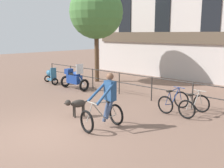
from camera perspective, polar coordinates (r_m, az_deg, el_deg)
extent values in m
plane|color=#7A5B4C|center=(7.98, -13.92, -10.40)|extent=(60.00, 60.00, 0.00)
cylinder|color=#2D2B28|center=(16.73, -12.88, 2.66)|extent=(0.05, 0.05, 1.05)
cylinder|color=#2D2B28|center=(15.22, -8.96, 1.99)|extent=(0.05, 0.05, 1.05)
cylinder|color=#2D2B28|center=(13.79, -4.21, 1.18)|extent=(0.05, 0.05, 1.05)
cylinder|color=#2D2B28|center=(12.49, 1.58, 0.17)|extent=(0.05, 0.05, 1.05)
cylinder|color=#2D2B28|center=(11.34, 8.63, -1.06)|extent=(0.05, 0.05, 1.05)
cylinder|color=#2D2B28|center=(10.41, 17.10, -2.51)|extent=(0.05, 0.05, 1.05)
cylinder|color=#2D2B28|center=(11.25, 8.70, 1.41)|extent=(15.00, 0.04, 0.04)
cylinder|color=#2D2B28|center=(11.33, 8.64, -0.80)|extent=(15.00, 0.04, 0.04)
cube|color=beige|center=(16.27, 21.34, 15.54)|extent=(18.00, 0.60, 8.73)
cube|color=brown|center=(15.87, 20.38, 9.34)|extent=(17.10, 0.12, 0.70)
cube|color=black|center=(19.39, 2.83, 16.69)|extent=(1.10, 0.06, 4.89)
cube|color=black|center=(17.50, 11.02, 17.13)|extent=(1.10, 0.06, 4.89)
torus|color=black|center=(7.71, -5.49, -8.18)|extent=(0.68, 0.16, 0.68)
torus|color=black|center=(8.33, 0.91, -6.67)|extent=(0.68, 0.16, 0.68)
cylinder|color=#9E998E|center=(7.87, -2.89, -5.93)|extent=(0.10, 0.49, 0.60)
cylinder|color=#9E998E|center=(8.07, -0.97, -5.74)|extent=(0.07, 0.23, 0.52)
cylinder|color=#9E998E|center=(7.85, -2.32, -4.02)|extent=(0.13, 0.66, 0.10)
cylinder|color=#9E998E|center=(8.20, -0.29, -7.13)|extent=(0.09, 0.44, 0.08)
cylinder|color=#9E998E|center=(8.19, 0.26, -5.30)|extent=(0.06, 0.27, 0.47)
cylinder|color=#9E998E|center=(7.68, -4.91, -6.18)|extent=(0.06, 0.23, 0.54)
cylinder|color=#9E998E|center=(7.66, -4.32, -4.17)|extent=(0.48, 0.10, 0.03)
cube|color=black|center=(8.05, -0.42, -3.74)|extent=(0.15, 0.25, 0.05)
cube|color=navy|center=(7.97, -0.42, -1.45)|extent=(0.39, 0.27, 0.60)
sphere|color=brown|center=(7.89, -0.42, 1.67)|extent=(0.22, 0.22, 0.22)
cylinder|color=navy|center=(7.95, -3.23, -1.61)|extent=(0.24, 0.71, 0.60)
cylinder|color=navy|center=(7.62, -1.40, -2.15)|extent=(0.11, 0.72, 0.60)
cylinder|color=#384766|center=(8.13, -1.27, -5.81)|extent=(0.12, 0.31, 0.69)
cylinder|color=#384766|center=(8.00, -0.67, -5.63)|extent=(0.18, 0.32, 0.58)
ellipsoid|color=#332D28|center=(9.18, -7.29, -4.24)|extent=(0.39, 0.57, 0.27)
cylinder|color=#332D28|center=(9.11, -8.53, -4.25)|extent=(0.19, 0.19, 0.16)
sphere|color=#332D28|center=(9.05, -9.58, -4.04)|extent=(0.21, 0.21, 0.21)
cone|color=#332D28|center=(9.03, -10.15, -4.19)|extent=(0.15, 0.16, 0.12)
cylinder|color=#332D28|center=(9.27, -5.48, -3.70)|extent=(0.10, 0.18, 0.10)
cylinder|color=#332D28|center=(9.27, -8.38, -5.80)|extent=(0.06, 0.06, 0.41)
cylinder|color=#332D28|center=(9.13, -8.08, -6.05)|extent=(0.06, 0.06, 0.41)
cylinder|color=#332D28|center=(9.38, -6.44, -5.56)|extent=(0.06, 0.06, 0.41)
cylinder|color=#332D28|center=(9.24, -6.12, -5.80)|extent=(0.06, 0.06, 0.41)
torus|color=black|center=(13.19, -6.08, -0.26)|extent=(0.13, 0.62, 0.62)
torus|color=black|center=(14.36, -10.10, 0.55)|extent=(0.13, 0.62, 0.62)
cube|color=navy|center=(13.73, -8.20, 1.07)|extent=(0.85, 0.41, 0.44)
ellipsoid|color=navy|center=(13.53, -7.73, 2.23)|extent=(0.48, 0.33, 0.24)
cube|color=black|center=(13.77, -8.51, 2.23)|extent=(0.56, 0.31, 0.10)
cylinder|color=#B2B2B7|center=(13.30, -6.64, 0.63)|extent=(0.43, 0.06, 0.41)
cube|color=silver|center=(13.30, -7.07, 3.27)|extent=(0.04, 0.44, 0.50)
cube|color=navy|center=(14.02, -9.38, 2.73)|extent=(0.32, 0.36, 0.28)
torus|color=black|center=(10.52, 14.83, -3.34)|extent=(0.66, 0.09, 0.66)
torus|color=black|center=(9.67, 11.55, -4.45)|extent=(0.66, 0.09, 0.66)
cylinder|color=navy|center=(10.13, 13.68, -2.49)|extent=(0.05, 0.47, 0.58)
cylinder|color=navy|center=(9.88, 12.68, -2.98)|extent=(0.04, 0.22, 0.51)
cylinder|color=navy|center=(10.00, 13.45, -1.20)|extent=(0.06, 0.63, 0.10)
cylinder|color=navy|center=(9.84, 12.25, -4.36)|extent=(0.05, 0.42, 0.07)
cylinder|color=navy|center=(9.70, 12.00, -3.05)|extent=(0.03, 0.25, 0.46)
cylinder|color=navy|center=(10.38, 14.63, -2.06)|extent=(0.04, 0.21, 0.52)
cylinder|color=navy|center=(10.25, 14.42, -0.76)|extent=(0.48, 0.05, 0.03)
cube|color=black|center=(9.74, 12.44, -1.55)|extent=(0.13, 0.25, 0.05)
torus|color=black|center=(10.17, 18.86, -4.06)|extent=(0.66, 0.08, 0.66)
torus|color=black|center=(9.27, 15.93, -5.32)|extent=(0.66, 0.08, 0.66)
cylinder|color=#9E998E|center=(9.76, 17.86, -3.22)|extent=(0.05, 0.47, 0.58)
cylinder|color=#9E998E|center=(9.50, 16.97, -3.76)|extent=(0.04, 0.22, 0.51)
cylinder|color=#9E998E|center=(9.62, 17.69, -1.89)|extent=(0.05, 0.63, 0.10)
cylinder|color=#9E998E|center=(9.45, 16.55, -5.20)|extent=(0.04, 0.42, 0.07)
cylinder|color=#9E998E|center=(9.31, 16.36, -3.86)|extent=(0.03, 0.25, 0.46)
cylinder|color=#9E998E|center=(10.03, 18.71, -2.75)|extent=(0.03, 0.21, 0.52)
cylinder|color=#9E998E|center=(9.89, 18.55, -1.41)|extent=(0.48, 0.04, 0.03)
cube|color=black|center=(9.35, 16.78, -2.28)|extent=(0.13, 0.24, 0.05)
torus|color=black|center=(15.04, -12.33, 0.51)|extent=(0.17, 0.41, 0.40)
torus|color=black|center=(16.15, -13.88, 1.15)|extent=(0.17, 0.41, 0.40)
cube|color=teal|center=(15.59, -13.14, 0.99)|extent=(0.72, 0.42, 0.08)
cube|color=teal|center=(15.14, -12.64, 2.10)|extent=(0.17, 0.33, 0.72)
ellipsoid|color=teal|center=(15.78, -13.53, 2.34)|extent=(0.57, 0.41, 0.36)
cylinder|color=brown|center=(15.72, -3.35, 6.39)|extent=(0.26, 0.26, 3.23)
sphere|color=#477A3D|center=(15.71, -3.46, 15.42)|extent=(3.12, 3.12, 3.12)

